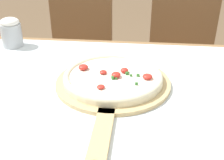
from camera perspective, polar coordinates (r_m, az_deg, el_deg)
dining_table at (r=0.89m, az=-0.84°, el=-10.30°), size 1.15×0.97×0.77m
towel_cloth at (r=0.82m, az=-0.90°, el=-3.82°), size 1.07×0.89×0.00m
pizza_peel at (r=0.87m, az=0.04°, el=-1.22°), size 0.36×0.58×0.01m
pizza at (r=0.88m, az=0.21°, el=0.64°), size 0.31×0.31×0.04m
chair_left at (r=1.75m, az=-6.70°, el=4.49°), size 0.42×0.42×0.87m
chair_right at (r=1.72m, az=13.54°, el=3.50°), size 0.43×0.43×0.87m
flour_cup at (r=1.24m, az=-19.81°, el=9.16°), size 0.08×0.08×0.12m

